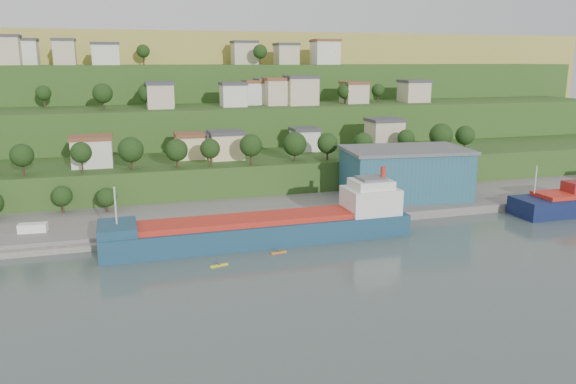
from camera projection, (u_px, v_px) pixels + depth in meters
name	position (u px, v px, depth m)	size (l,w,h in m)	color
ground	(303.00, 254.00, 108.76)	(500.00, 500.00, 0.00)	#414F4B
quay	(345.00, 210.00, 140.44)	(220.00, 26.00, 4.00)	slate
pebble_beach	(13.00, 245.00, 114.04)	(40.00, 18.00, 2.40)	slate
hillside	(193.00, 139.00, 266.18)	(360.00, 210.88, 96.00)	#284719
cargo_ship_near	(270.00, 230.00, 115.39)	(63.35, 10.52, 16.27)	#14394C
warehouse	(405.00, 173.00, 143.98)	(32.79, 22.08, 12.80)	#215964
caravan	(33.00, 230.00, 115.60)	(5.59, 2.33, 2.61)	white
dinghy	(88.00, 235.00, 114.94)	(3.83, 1.44, 0.77)	silver
kayak_orange	(279.00, 252.00, 109.03)	(3.21, 0.97, 0.79)	orange
kayak_yellow	(219.00, 265.00, 102.12)	(3.45, 1.35, 0.85)	yellow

